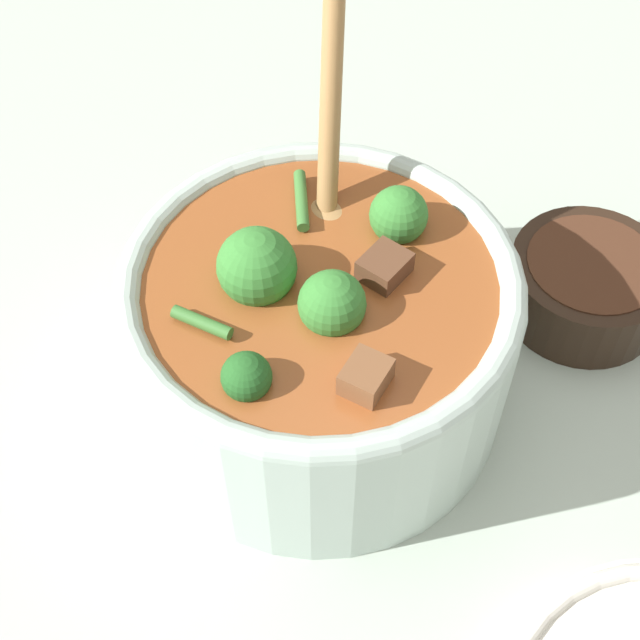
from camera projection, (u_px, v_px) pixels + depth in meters
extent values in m
plane|color=#ADBCAD|center=(320.00, 392.00, 0.56)|extent=(4.00, 4.00, 0.00)
cylinder|color=#B2C6BC|center=(320.00, 342.00, 0.52)|extent=(0.22, 0.22, 0.10)
torus|color=#B2C6BC|center=(320.00, 284.00, 0.48)|extent=(0.22, 0.22, 0.02)
cylinder|color=brown|center=(320.00, 318.00, 0.50)|extent=(0.20, 0.20, 0.06)
sphere|color=#387F33|center=(332.00, 304.00, 0.46)|extent=(0.04, 0.04, 0.04)
cylinder|color=#6B9956|center=(331.00, 334.00, 0.48)|extent=(0.01, 0.01, 0.02)
sphere|color=#387F33|center=(257.00, 267.00, 0.47)|extent=(0.04, 0.04, 0.04)
cylinder|color=#6B9956|center=(260.00, 304.00, 0.49)|extent=(0.02, 0.02, 0.02)
sphere|color=#387F33|center=(396.00, 213.00, 0.49)|extent=(0.03, 0.03, 0.03)
cylinder|color=#6B9956|center=(393.00, 243.00, 0.51)|extent=(0.01, 0.01, 0.01)
sphere|color=#235B23|center=(246.00, 377.00, 0.43)|extent=(0.03, 0.03, 0.03)
cylinder|color=#6B9956|center=(249.00, 398.00, 0.44)|extent=(0.01, 0.01, 0.01)
cube|color=brown|center=(366.00, 379.00, 0.43)|extent=(0.03, 0.03, 0.02)
cube|color=brown|center=(384.00, 270.00, 0.47)|extent=(0.03, 0.03, 0.02)
cylinder|color=#3D7533|center=(301.00, 200.00, 0.51)|extent=(0.04, 0.03, 0.01)
cylinder|color=#3D7533|center=(202.00, 322.00, 0.45)|extent=(0.03, 0.02, 0.01)
ellipsoid|color=#A87A47|center=(326.00, 215.00, 0.51)|extent=(0.04, 0.03, 0.01)
cylinder|color=#A87A47|center=(333.00, 44.00, 0.47)|extent=(0.08, 0.08, 0.17)
cylinder|color=black|center=(586.00, 286.00, 0.58)|extent=(0.10, 0.10, 0.04)
cylinder|color=#472819|center=(592.00, 270.00, 0.57)|extent=(0.09, 0.09, 0.02)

